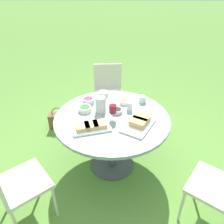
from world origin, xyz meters
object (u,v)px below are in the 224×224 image
Objects in this scene: wine_glass at (113,109)px; handbag at (59,121)px; chair_near_right at (12,182)px; water_pitcher at (101,104)px; chair_near_left at (108,88)px; dining_table at (112,125)px.

wine_glass reaches higher than handbag.
wine_glass reaches higher than chair_near_right.
chair_near_left is at bearing -92.75° from water_pitcher.
chair_near_right is 1.16m from wine_glass.
chair_near_right is 4.91× the size of water_pitcher.
water_pitcher is 0.49× the size of handbag.
handbag is (-0.03, -1.52, -0.40)m from chair_near_right.
wine_glass is at bearing 94.36° from chair_near_left.
chair_near_left is 2.03m from chair_near_right.
chair_near_left is 0.93m from handbag.
water_pitcher reaches higher than chair_near_left.
chair_near_right reaches higher than handbag.
water_pitcher is at bearing -40.06° from dining_table.
chair_near_left reaches higher than handbag.
water_pitcher is at bearing -50.15° from wine_glass.
dining_table is 7.08× the size of water_pitcher.
chair_near_left reaches higher than dining_table.
dining_table is 1.14m from chair_near_left.
chair_near_left is (0.08, -1.13, -0.10)m from dining_table.
water_pitcher is 1.01× the size of wine_glass.
chair_near_right is 2.42× the size of handbag.
chair_near_right is at bearing 67.12° from chair_near_left.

